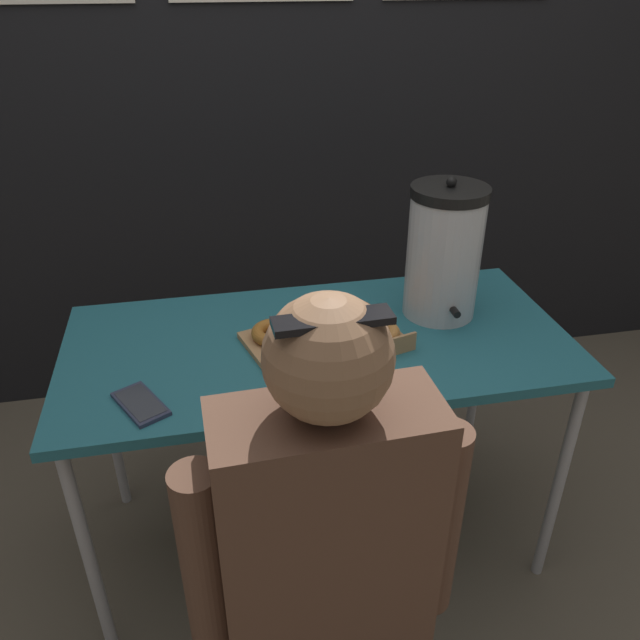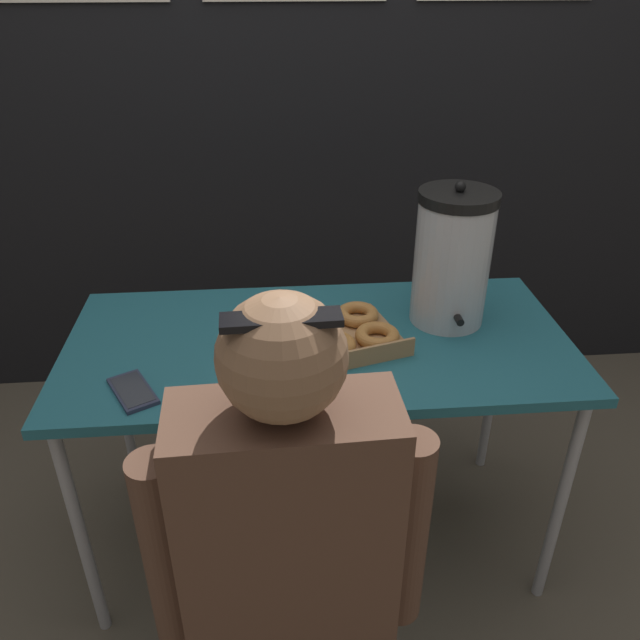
{
  "view_description": "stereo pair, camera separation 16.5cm",
  "coord_description": "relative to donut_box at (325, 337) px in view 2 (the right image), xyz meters",
  "views": [
    {
      "loc": [
        -0.28,
        -1.4,
        1.63
      ],
      "look_at": [
        0.0,
        0.0,
        0.81
      ],
      "focal_mm": 35.0,
      "sensor_mm": 36.0,
      "label": 1
    },
    {
      "loc": [
        -0.12,
        -1.43,
        1.63
      ],
      "look_at": [
        0.0,
        0.0,
        0.81
      ],
      "focal_mm": 35.0,
      "sensor_mm": 36.0,
      "label": 2
    }
  ],
  "objects": [
    {
      "name": "donut_box",
      "position": [
        0.0,
        0.0,
        0.0
      ],
      "size": [
        0.45,
        0.37,
        0.05
      ],
      "rotation": [
        0.0,
        0.0,
        0.27
      ],
      "color": "tan",
      "rests_on": "folding_table"
    },
    {
      "name": "folding_table",
      "position": [
        -0.01,
        0.03,
        -0.08
      ],
      "size": [
        1.35,
        0.65,
        0.75
      ],
      "color": "#236675",
      "rests_on": "ground"
    },
    {
      "name": "person_seated",
      "position": [
        -0.12,
        -0.59,
        -0.19
      ],
      "size": [
        0.54,
        0.23,
        1.21
      ],
      "rotation": [
        0.0,
        0.0,
        3.18
      ],
      "color": "#33332D",
      "rests_on": "ground"
    },
    {
      "name": "coffee_urn",
      "position": [
        0.36,
        0.11,
        0.16
      ],
      "size": [
        0.21,
        0.24,
        0.4
      ],
      "color": "silver",
      "rests_on": "folding_table"
    },
    {
      "name": "back_wall",
      "position": [
        -0.01,
        1.03,
        0.57
      ],
      "size": [
        6.0,
        0.11,
        2.67
      ],
      "color": "black",
      "rests_on": "ground"
    },
    {
      "name": "cell_phone",
      "position": [
        -0.47,
        -0.18,
        -0.02
      ],
      "size": [
        0.14,
        0.17,
        0.01
      ],
      "rotation": [
        0.0,
        0.0,
        0.5
      ],
      "color": "#2D334C",
      "rests_on": "folding_table"
    },
    {
      "name": "ground_plane",
      "position": [
        -0.01,
        0.03,
        -0.77
      ],
      "size": [
        12.0,
        12.0,
        0.0
      ],
      "primitive_type": "plane",
      "color": "brown"
    }
  ]
}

